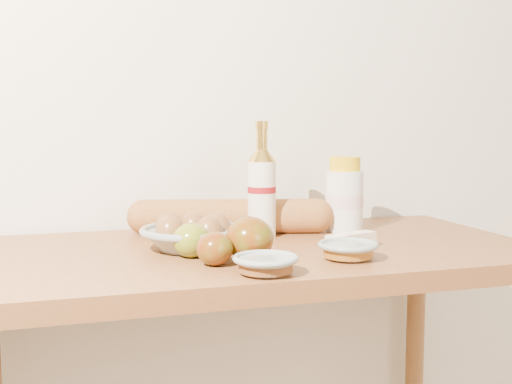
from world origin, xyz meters
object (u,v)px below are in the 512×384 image
(table, at_px, (252,304))
(bourbon_bottle, at_px, (262,190))
(baguette, at_px, (231,216))
(cream_bottle, at_px, (344,197))
(egg_bowl, at_px, (191,235))

(table, height_order, bourbon_bottle, bourbon_bottle)
(baguette, bearing_deg, table, -75.75)
(table, relative_size, baguette, 2.43)
(bourbon_bottle, xyz_separation_m, cream_bottle, (0.22, 0.02, -0.02))
(cream_bottle, height_order, baguette, cream_bottle)
(table, height_order, cream_bottle, cream_bottle)
(table, distance_m, egg_bowl, 0.20)
(cream_bottle, bearing_deg, bourbon_bottle, 178.09)
(table, height_order, baguette, baguette)
(cream_bottle, xyz_separation_m, egg_bowl, (-0.40, -0.12, -0.05))
(bourbon_bottle, relative_size, egg_bowl, 0.98)
(cream_bottle, distance_m, egg_bowl, 0.42)
(baguette, bearing_deg, cream_bottle, 4.75)
(table, xyz_separation_m, baguette, (0.00, 0.18, 0.16))
(bourbon_bottle, bearing_deg, egg_bowl, -156.27)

